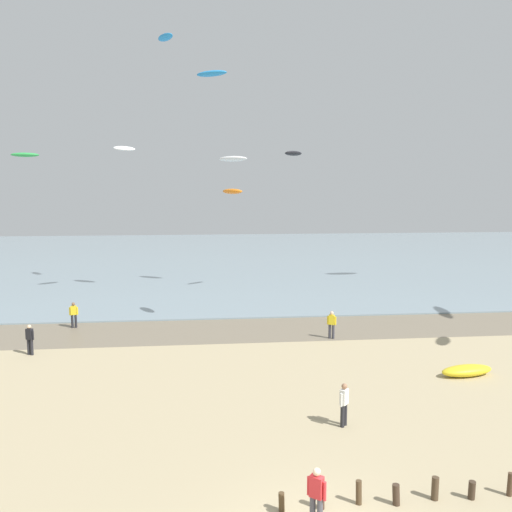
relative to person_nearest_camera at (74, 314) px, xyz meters
name	(u,v)px	position (x,y,z in m)	size (l,w,h in m)	color
wet_sand_strip	(250,330)	(11.57, -1.76, -0.91)	(120.00, 5.96, 0.01)	#7A6D59
sea	(225,256)	(11.57, 36.22, -0.87)	(160.00, 70.00, 0.10)	#7F939E
groyne_near	(509,486)	(17.51, -21.34, -0.60)	(13.96, 0.37, 0.72)	#4E3A24
person_nearest_camera	(74,314)	(0.00, 0.00, 0.00)	(0.57, 0.26, 1.71)	#232328
person_mid_beach	(332,324)	(16.34, -4.26, 0.00)	(0.53, 0.35, 1.71)	#383842
person_right_flank	(30,339)	(-1.04, -5.72, 0.00)	(0.52, 0.35, 1.71)	#232328
person_far_down_beach	(316,496)	(11.46, -22.21, 0.00)	(0.46, 0.40, 1.71)	#4C4C56
person_trailing_behind	(344,403)	(13.85, -16.21, 0.00)	(0.41, 0.45, 1.71)	#232328
grounded_kite	(467,370)	(21.36, -11.40, -0.65)	(2.72, 0.98, 0.54)	yellow
kite_aloft_0	(232,191)	(10.50, -0.65, 8.06)	(2.13, 0.68, 0.34)	orange
kite_aloft_2	(293,153)	(16.16, 8.86, 11.17)	(2.04, 0.65, 0.33)	black
kite_aloft_6	(25,155)	(-5.43, 9.18, 10.92)	(2.13, 0.68, 0.34)	green
kite_aloft_7	(212,74)	(9.43, 7.61, 17.17)	(2.65, 0.85, 0.42)	#2384D1
kite_aloft_8	(233,159)	(11.36, 12.89, 10.92)	(2.84, 0.91, 0.45)	white
kite_aloft_9	(165,37)	(5.70, 11.15, 20.74)	(2.19, 0.70, 0.35)	#2384D1
kite_aloft_10	(124,148)	(2.25, 9.99, 11.54)	(1.97, 0.63, 0.32)	white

